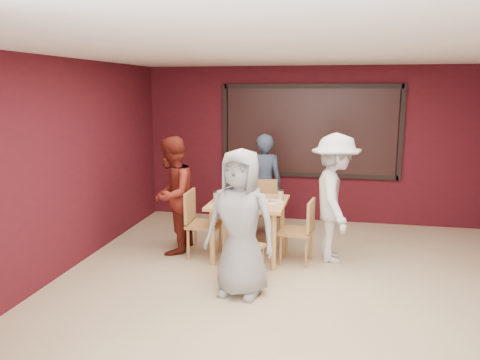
% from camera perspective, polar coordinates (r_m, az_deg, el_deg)
% --- Properties ---
extents(floor, '(7.00, 7.00, 0.00)m').
position_cam_1_polar(floor, '(5.56, 5.96, -14.60)').
color(floor, tan).
rests_on(floor, ground).
extents(window_blinds, '(3.00, 0.02, 1.50)m').
position_cam_1_polar(window_blinds, '(8.48, 8.52, 5.90)').
color(window_blinds, black).
extents(dining_table, '(1.07, 1.07, 0.98)m').
position_cam_1_polar(dining_table, '(6.67, 1.07, -3.48)').
color(dining_table, '#DDAF5B').
rests_on(dining_table, floor).
extents(chair_front, '(0.54, 0.54, 0.85)m').
position_cam_1_polar(chair_front, '(5.93, 0.21, -7.77)').
color(chair_front, '#B18144').
rests_on(chair_front, floor).
extents(chair_back, '(0.54, 0.54, 0.95)m').
position_cam_1_polar(chair_back, '(7.54, 2.85, -3.21)').
color(chair_back, '#B18144').
rests_on(chair_back, floor).
extents(chair_left, '(0.47, 0.47, 0.96)m').
position_cam_1_polar(chair_left, '(6.79, -5.06, -4.83)').
color(chair_left, '#B18144').
rests_on(chair_left, floor).
extents(chair_right, '(0.49, 0.49, 0.91)m').
position_cam_1_polar(chair_right, '(6.55, 7.55, -5.78)').
color(chair_right, '#B18144').
rests_on(chair_right, floor).
extents(diner_front, '(0.93, 0.69, 1.74)m').
position_cam_1_polar(diner_front, '(5.43, 0.07, -5.28)').
color(diner_front, gray).
rests_on(diner_front, floor).
extents(diner_back, '(0.66, 0.49, 1.68)m').
position_cam_1_polar(diner_back, '(7.78, 2.89, -0.49)').
color(diner_back, '#2C384F').
rests_on(diner_back, floor).
extents(diner_left, '(0.66, 0.84, 1.72)m').
position_cam_1_polar(diner_left, '(6.94, -8.27, -1.85)').
color(diner_left, maroon).
rests_on(diner_left, floor).
extents(diner_right, '(0.83, 1.25, 1.80)m').
position_cam_1_polar(diner_right, '(6.65, 11.48, -2.17)').
color(diner_right, silver).
rests_on(diner_right, floor).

